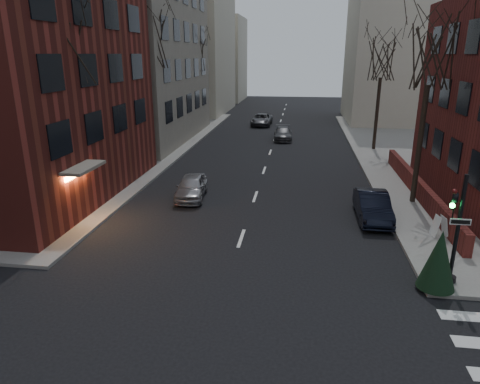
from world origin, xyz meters
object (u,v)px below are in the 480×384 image
streetlamp_near (140,112)px  sandwich_board (440,226)px  parked_sedan (373,206)px  streetlamp_far (205,89)px  tree_right_a (432,53)px  tree_right_b (382,59)px  car_lane_far (262,120)px  tree_left_c (194,53)px  tree_left_b (148,40)px  car_lane_gray (283,134)px  traffic_signal (455,236)px  evergreen_shrub (439,259)px  tree_left_a (60,42)px  car_lane_silver (191,187)px

streetlamp_near → sandwich_board: 19.51m
parked_sedan → streetlamp_far: bearing=117.7°
streetlamp_far → tree_right_a: bearing=-54.7°
tree_right_b → car_lane_far: bearing=131.7°
streetlamp_far → sandwich_board: bearing=-59.5°
tree_left_c → tree_right_a: (17.60, -22.00, 0.00)m
tree_left_b → car_lane_gray: 15.95m
streetlamp_near → parked_sedan: 16.30m
traffic_signal → streetlamp_near: streetlamp_near is taller
streetlamp_far → car_lane_far: streetlamp_far is taller
tree_right_a → streetlamp_far: (-17.00, 24.00, -3.79)m
tree_right_a → evergreen_shrub: size_ratio=4.54×
tree_right_a → car_lane_gray: (-8.00, 17.65, -7.42)m
tree_left_c → tree_right_b: size_ratio=1.06×
streetlamp_far → streetlamp_near: bearing=-90.0°
car_lane_far → tree_right_a: bearing=-66.2°
tree_left_a → car_lane_far: 31.91m
tree_right_a → car_lane_far: 29.29m
traffic_signal → tree_left_a: (-16.74, 5.01, 6.56)m
tree_left_b → evergreen_shrub: (16.17, -17.50, -7.69)m
streetlamp_near → sandwich_board: (17.01, -8.84, -3.60)m
tree_left_c → streetlamp_far: 4.33m
traffic_signal → tree_left_c: bearing=118.4°
car_lane_silver → car_lane_far: car_lane_silver is taller
car_lane_gray → evergreen_shrub: (6.57, -27.15, 0.61)m
tree_left_a → tree_right_a: tree_left_a is taller
tree_right_a → traffic_signal: bearing=-95.5°
tree_left_b → streetlamp_near: (0.60, -4.00, -4.68)m
tree_right_a → car_lane_gray: size_ratio=2.32×
tree_right_a → parked_sedan: 8.25m
car_lane_silver → car_lane_gray: car_lane_silver is taller
traffic_signal → car_lane_far: 36.61m
parked_sedan → evergreen_shrub: bearing=-80.7°
car_lane_silver → sandwich_board: (12.45, -4.11, -0.03)m
tree_right_b → car_lane_far: size_ratio=1.92×
tree_left_a → car_lane_gray: (9.60, 21.65, -7.86)m
tree_left_a → evergreen_shrub: size_ratio=4.79×
traffic_signal → car_lane_gray: traffic_signal is taller
streetlamp_near → streetlamp_far: (0.00, 20.00, 0.00)m
car_lane_silver → tree_right_a: bearing=-1.9°
streetlamp_near → evergreen_shrub: streetlamp_near is taller
tree_left_b → tree_right_a: 19.35m
traffic_signal → tree_left_a: size_ratio=0.39×
car_lane_far → car_lane_gray: bearing=-70.2°
tree_right_b → parked_sedan: size_ratio=2.17×
car_lane_far → tree_left_a: bearing=-101.3°
streetlamp_far → traffic_signal: bearing=-63.9°
tree_right_b → car_lane_far: 17.73m
tree_left_b → tree_right_a: (17.60, -8.00, -0.88)m
evergreen_shrub → streetlamp_far: bearing=114.9°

